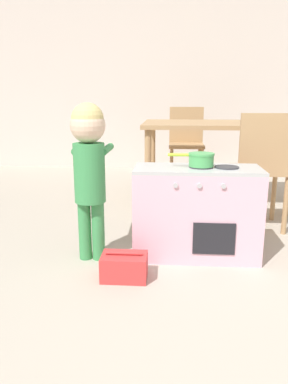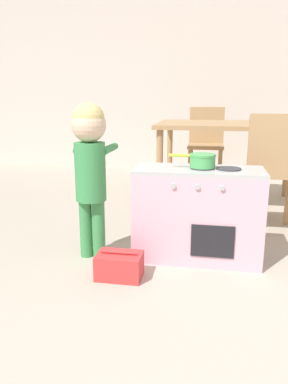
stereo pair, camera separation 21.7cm
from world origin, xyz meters
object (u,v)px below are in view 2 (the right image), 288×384
at_px(dining_chair_near, 273,170).
at_px(cup_on_table, 274,120).
at_px(dining_table, 230,133).
at_px(dining_chair_far, 206,143).
at_px(child_figure, 90,157).
at_px(toy_pot, 202,160).
at_px(play_kitchen, 197,214).
at_px(toy_basket, 119,266).

height_order(dining_chair_near, cup_on_table, dining_chair_near).
height_order(dining_table, cup_on_table, cup_on_table).
bearing_deg(dining_chair_far, child_figure, 73.47).
bearing_deg(dining_chair_far, dining_table, 105.60).
bearing_deg(dining_table, toy_pot, -99.62).
bearing_deg(dining_chair_near, child_figure, -151.42).
height_order(toy_pot, dining_chair_far, dining_chair_far).
height_order(play_kitchen, dining_chair_near, dining_chair_near).
distance_m(child_figure, toy_basket, 0.64).
xyz_separation_m(child_figure, dining_chair_far, (0.63, 2.13, -0.15)).
height_order(play_kitchen, dining_chair_far, dining_chair_far).
distance_m(play_kitchen, child_figure, 0.71).
bearing_deg(play_kitchen, dining_chair_far, 89.74).
bearing_deg(toy_pot, child_figure, -171.69).
distance_m(dining_chair_near, cup_on_table, 0.62).
xyz_separation_m(child_figure, cup_on_table, (1.18, 1.14, 0.16)).
distance_m(dining_table, cup_on_table, 0.40).
height_order(toy_basket, dining_chair_far, dining_chair_far).
bearing_deg(dining_table, cup_on_table, -31.32).
bearing_deg(play_kitchen, toy_basket, -139.50).
bearing_deg(dining_chair_far, play_kitchen, 89.74).
height_order(toy_basket, dining_table, dining_table).
bearing_deg(toy_basket, cup_on_table, 55.62).
height_order(play_kitchen, toy_basket, play_kitchen).
relative_size(toy_pot, toy_basket, 1.11).
xyz_separation_m(toy_basket, dining_chair_near, (0.89, 0.85, 0.40)).
height_order(child_figure, toy_basket, child_figure).
bearing_deg(dining_chair_near, dining_chair_far, 107.65).
bearing_deg(cup_on_table, toy_basket, -124.38).
distance_m(toy_pot, dining_chair_near, 0.71).
relative_size(child_figure, dining_chair_far, 1.09).
distance_m(dining_table, dining_chair_near, 0.80).
distance_m(toy_pot, child_figure, 0.64).
xyz_separation_m(play_kitchen, toy_pot, (0.02, 0.00, 0.33)).
bearing_deg(cup_on_table, dining_chair_near, -96.64).
bearing_deg(child_figure, dining_table, 57.71).
bearing_deg(dining_chair_near, dining_table, 109.77).
bearing_deg(toy_basket, dining_table, 68.57).
relative_size(play_kitchen, toy_pot, 2.76).
bearing_deg(dining_chair_near, play_kitchen, -133.74).
relative_size(toy_pot, child_figure, 0.29).
bearing_deg(cup_on_table, dining_chair_far, 119.08).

